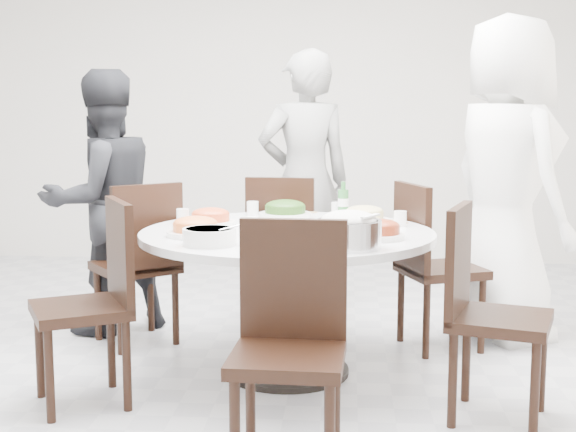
# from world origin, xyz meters

# --- Properties ---
(floor) EXTENTS (6.00, 6.00, 0.01)m
(floor) POSITION_xyz_m (0.00, 0.00, 0.00)
(floor) COLOR #B6B6BB
(floor) RESTS_ON ground
(wall_back) EXTENTS (6.00, 0.01, 2.80)m
(wall_back) POSITION_xyz_m (0.00, 3.00, 1.40)
(wall_back) COLOR silver
(wall_back) RESTS_ON ground
(dining_table) EXTENTS (1.50, 1.50, 0.75)m
(dining_table) POSITION_xyz_m (0.31, -0.04, 0.38)
(dining_table) COLOR white
(dining_table) RESTS_ON floor
(chair_ne) EXTENTS (0.54, 0.54, 0.95)m
(chair_ne) POSITION_xyz_m (1.15, 0.47, 0.47)
(chair_ne) COLOR black
(chair_ne) RESTS_ON floor
(chair_n) EXTENTS (0.45, 0.45, 0.95)m
(chair_n) POSITION_xyz_m (0.21, 0.93, 0.47)
(chair_n) COLOR black
(chair_n) RESTS_ON floor
(chair_nw) EXTENTS (0.59, 0.59, 0.95)m
(chair_nw) POSITION_xyz_m (-0.62, 0.44, 0.47)
(chair_nw) COLOR black
(chair_nw) RESTS_ON floor
(chair_sw) EXTENTS (0.57, 0.57, 0.95)m
(chair_sw) POSITION_xyz_m (-0.61, -0.54, 0.47)
(chair_sw) COLOR black
(chair_sw) RESTS_ON floor
(chair_s) EXTENTS (0.44, 0.44, 0.95)m
(chair_s) POSITION_xyz_m (0.39, -1.18, 0.47)
(chair_s) COLOR black
(chair_s) RESTS_ON floor
(chair_se) EXTENTS (0.53, 0.53, 0.95)m
(chair_se) POSITION_xyz_m (1.28, -0.59, 0.47)
(chair_se) COLOR black
(chair_se) RESTS_ON floor
(diner_right) EXTENTS (0.96, 1.10, 1.91)m
(diner_right) POSITION_xyz_m (1.54, 0.71, 0.95)
(diner_right) COLOR white
(diner_right) RESTS_ON floor
(diner_middle) EXTENTS (0.73, 0.59, 1.75)m
(diner_middle) POSITION_xyz_m (0.32, 1.31, 0.87)
(diner_middle) COLOR black
(diner_middle) RESTS_ON floor
(diner_left) EXTENTS (0.98, 0.97, 1.60)m
(diner_left) POSITION_xyz_m (-0.88, 0.67, 0.80)
(diner_left) COLOR black
(diner_left) RESTS_ON floor
(dish_greens) EXTENTS (0.30, 0.30, 0.08)m
(dish_greens) POSITION_xyz_m (0.26, 0.46, 0.79)
(dish_greens) COLOR white
(dish_greens) RESTS_ON dining_table
(dish_pale) EXTENTS (0.27, 0.27, 0.07)m
(dish_pale) POSITION_xyz_m (0.70, 0.26, 0.79)
(dish_pale) COLOR white
(dish_pale) RESTS_ON dining_table
(dish_orange) EXTENTS (0.26, 0.26, 0.07)m
(dish_orange) POSITION_xyz_m (-0.12, 0.11, 0.78)
(dish_orange) COLOR white
(dish_orange) RESTS_ON dining_table
(dish_redbrown) EXTENTS (0.25, 0.25, 0.06)m
(dish_redbrown) POSITION_xyz_m (0.76, -0.24, 0.78)
(dish_redbrown) COLOR white
(dish_redbrown) RESTS_ON dining_table
(dish_tofu) EXTENTS (0.28, 0.28, 0.07)m
(dish_tofu) POSITION_xyz_m (-0.13, -0.23, 0.79)
(dish_tofu) COLOR white
(dish_tofu) RESTS_ON dining_table
(rice_bowl) EXTENTS (0.29, 0.29, 0.13)m
(rice_bowl) POSITION_xyz_m (0.62, -0.50, 0.81)
(rice_bowl) COLOR silver
(rice_bowl) RESTS_ON dining_table
(soup_bowl) EXTENTS (0.25, 0.25, 0.08)m
(soup_bowl) POSITION_xyz_m (-0.02, -0.47, 0.79)
(soup_bowl) COLOR white
(soup_bowl) RESTS_ON dining_table
(beverage_bottle) EXTENTS (0.06, 0.06, 0.21)m
(beverage_bottle) POSITION_xyz_m (0.59, 0.45, 0.85)
(beverage_bottle) COLOR #2D7133
(beverage_bottle) RESTS_ON dining_table
(tea_cups) EXTENTS (0.07, 0.07, 0.08)m
(tea_cups) POSITION_xyz_m (0.29, 0.58, 0.79)
(tea_cups) COLOR white
(tea_cups) RESTS_ON dining_table
(chopsticks) EXTENTS (0.24, 0.04, 0.01)m
(chopsticks) POSITION_xyz_m (0.27, 0.64, 0.76)
(chopsticks) COLOR tan
(chopsticks) RESTS_ON dining_table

